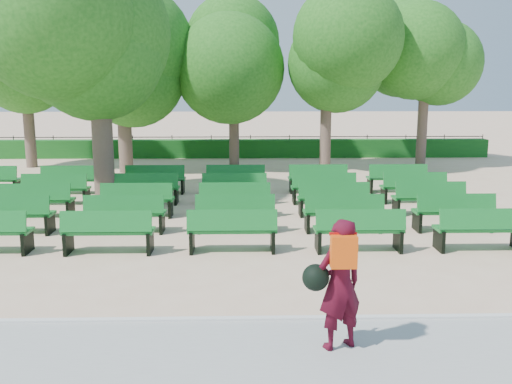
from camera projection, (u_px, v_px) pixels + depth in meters
ground at (222, 226)px, 15.12m from camera, size 120.00×120.00×0.00m
paving at (203, 356)px, 7.85m from camera, size 30.00×2.20×0.06m
curb at (208, 321)px, 8.97m from camera, size 30.00×0.12×0.10m
hedge at (231, 149)px, 28.77m from camera, size 26.00×0.70×0.90m
fence at (231, 156)px, 29.25m from camera, size 26.00×0.10×1.02m
tree_line at (229, 169)px, 24.93m from camera, size 21.80×6.80×7.04m
bench_array at (187, 213)px, 16.15m from camera, size 2.02×0.72×1.26m
tree_among at (98, 47)px, 16.71m from camera, size 4.72×4.72×6.91m
person at (338, 283)px, 7.86m from camera, size 0.94×0.68×1.86m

